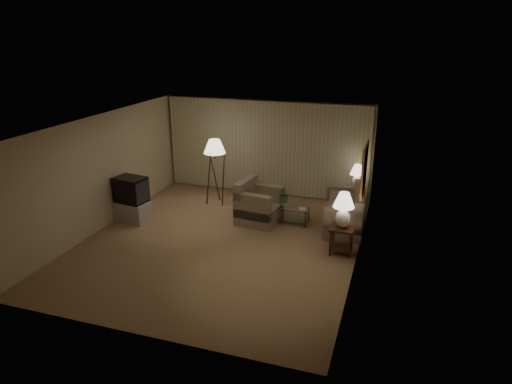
% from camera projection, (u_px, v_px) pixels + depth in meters
% --- Properties ---
extents(ground, '(7.00, 7.00, 0.00)m').
position_uv_depth(ground, '(221.00, 241.00, 10.33)').
color(ground, '#9D7C56').
rests_on(ground, ground).
extents(room_shell, '(6.04, 7.02, 2.72)m').
position_uv_depth(room_shell, '(244.00, 151.00, 11.08)').
color(room_shell, beige).
rests_on(room_shell, ground).
extents(sofa, '(1.94, 1.27, 0.77)m').
position_uv_depth(sofa, '(343.00, 212.00, 10.93)').
color(sofa, gray).
rests_on(sofa, ground).
extents(armchair, '(1.22, 1.18, 0.84)m').
position_uv_depth(armchair, '(259.00, 206.00, 11.24)').
color(armchair, gray).
rests_on(armchair, ground).
extents(side_table_near, '(0.50, 0.50, 0.60)m').
position_uv_depth(side_table_near, '(342.00, 235.00, 9.67)').
color(side_table_near, '#35190E').
rests_on(side_table_near, ground).
extents(side_table_far, '(0.51, 0.43, 0.60)m').
position_uv_depth(side_table_far, '(355.00, 195.00, 12.00)').
color(side_table_far, '#35190E').
rests_on(side_table_far, ground).
extents(table_lamp_near, '(0.45, 0.45, 0.77)m').
position_uv_depth(table_lamp_near, '(344.00, 207.00, 9.45)').
color(table_lamp_near, silver).
rests_on(table_lamp_near, side_table_near).
extents(table_lamp_far, '(0.37, 0.37, 0.64)m').
position_uv_depth(table_lamp_far, '(357.00, 174.00, 11.80)').
color(table_lamp_far, silver).
rests_on(table_lamp_far, side_table_far).
extents(coffee_table, '(1.01, 0.55, 0.41)m').
position_uv_depth(coffee_table, '(290.00, 212.00, 11.25)').
color(coffee_table, silver).
rests_on(coffee_table, ground).
extents(tv_cabinet, '(1.00, 0.78, 0.50)m').
position_uv_depth(tv_cabinet, '(133.00, 211.00, 11.38)').
color(tv_cabinet, '#B0B0B3').
rests_on(tv_cabinet, ground).
extents(crt_tv, '(0.89, 0.75, 0.63)m').
position_uv_depth(crt_tv, '(131.00, 190.00, 11.19)').
color(crt_tv, black).
rests_on(crt_tv, tv_cabinet).
extents(floor_lamp, '(0.58, 0.58, 1.79)m').
position_uv_depth(floor_lamp, '(215.00, 171.00, 12.26)').
color(floor_lamp, '#35190E').
rests_on(floor_lamp, ground).
extents(ottoman, '(0.85, 0.85, 0.43)m').
position_uv_depth(ottoman, '(250.00, 191.00, 12.91)').
color(ottoman, '#9F4F36').
rests_on(ottoman, ground).
extents(vase, '(0.15, 0.15, 0.14)m').
position_uv_depth(vase, '(284.00, 203.00, 11.22)').
color(vase, silver).
rests_on(vase, coffee_table).
extents(flowers, '(0.46, 0.42, 0.42)m').
position_uv_depth(flowers, '(284.00, 192.00, 11.13)').
color(flowers, '#487031').
rests_on(flowers, vase).
extents(book, '(0.23, 0.27, 0.02)m').
position_uv_depth(book, '(299.00, 209.00, 11.04)').
color(book, olive).
rests_on(book, coffee_table).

